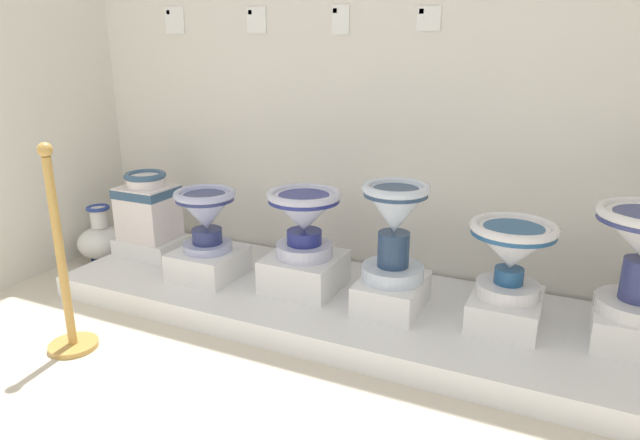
# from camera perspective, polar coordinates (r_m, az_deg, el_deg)

# --- Properties ---
(wall_back) EXTENTS (4.03, 0.06, 2.85)m
(wall_back) POSITION_cam_1_polar(r_m,az_deg,el_deg) (3.13, 6.70, 18.58)
(wall_back) COLOR silver
(wall_back) RESTS_ON ground_plane
(display_platform) EXTENTS (3.08, 0.93, 0.12)m
(display_platform) POSITION_cam_1_polar(r_m,az_deg,el_deg) (2.95, 2.48, -8.68)
(display_platform) COLOR white
(display_platform) RESTS_ON ground_plane
(plinth_block_central_ornate) EXTENTS (0.39, 0.28, 0.10)m
(plinth_block_central_ornate) POSITION_cam_1_polar(r_m,az_deg,el_deg) (3.62, -16.67, -2.49)
(plinth_block_central_ornate) COLOR white
(plinth_block_central_ornate) RESTS_ON display_platform
(antique_toilet_central_ornate) EXTENTS (0.31, 0.28, 0.41)m
(antique_toilet_central_ornate) POSITION_cam_1_polar(r_m,az_deg,el_deg) (3.55, -17.03, 1.45)
(antique_toilet_central_ornate) COLOR white
(antique_toilet_central_ornate) RESTS_ON plinth_block_central_ornate
(plinth_block_pale_glazed) EXTENTS (0.34, 0.37, 0.15)m
(plinth_block_pale_glazed) POSITION_cam_1_polar(r_m,az_deg,el_deg) (3.20, -11.19, -4.26)
(plinth_block_pale_glazed) COLOR white
(plinth_block_pale_glazed) RESTS_ON display_platform
(antique_toilet_pale_glazed) EXTENTS (0.33, 0.33, 0.34)m
(antique_toilet_pale_glazed) POSITION_cam_1_polar(r_m,az_deg,el_deg) (3.10, -11.50, 0.74)
(antique_toilet_pale_glazed) COLOR #ACB3DF
(antique_toilet_pale_glazed) RESTS_ON plinth_block_pale_glazed
(plinth_block_rightmost) EXTENTS (0.37, 0.38, 0.18)m
(plinth_block_rightmost) POSITION_cam_1_polar(r_m,az_deg,el_deg) (2.98, -1.57, -5.26)
(plinth_block_rightmost) COLOR white
(plinth_block_rightmost) RESTS_ON display_platform
(antique_toilet_rightmost) EXTENTS (0.38, 0.38, 0.35)m
(antique_toilet_rightmost) POSITION_cam_1_polar(r_m,az_deg,el_deg) (2.87, -1.62, 0.49)
(antique_toilet_rightmost) COLOR silver
(antique_toilet_rightmost) RESTS_ON plinth_block_rightmost
(plinth_block_slender_white) EXTENTS (0.29, 0.39, 0.15)m
(plinth_block_slender_white) POSITION_cam_1_polar(r_m,az_deg,el_deg) (2.79, 7.26, -7.37)
(plinth_block_slender_white) COLOR white
(plinth_block_slender_white) RESTS_ON display_platform
(antique_toilet_slender_white) EXTENTS (0.32, 0.32, 0.47)m
(antique_toilet_slender_white) POSITION_cam_1_polar(r_m,az_deg,el_deg) (2.65, 7.55, -0.14)
(antique_toilet_slender_white) COLOR silver
(antique_toilet_slender_white) RESTS_ON plinth_block_slender_white
(plinth_block_squat_floral) EXTENTS (0.31, 0.38, 0.14)m
(plinth_block_squat_floral) POSITION_cam_1_polar(r_m,az_deg,el_deg) (2.76, 18.23, -8.58)
(plinth_block_squat_floral) COLOR white
(plinth_block_squat_floral) RESTS_ON display_platform
(antique_toilet_squat_floral) EXTENTS (0.38, 0.38, 0.35)m
(antique_toilet_squat_floral) POSITION_cam_1_polar(r_m,az_deg,el_deg) (2.65, 18.82, -2.78)
(antique_toilet_squat_floral) COLOR white
(antique_toilet_squat_floral) RESTS_ON plinth_block_squat_floral
(plinth_block_tall_cobalt) EXTENTS (0.31, 0.35, 0.15)m
(plinth_block_tall_cobalt) POSITION_cam_1_polar(r_m,az_deg,el_deg) (2.79, 28.93, -9.57)
(plinth_block_tall_cobalt) COLOR white
(plinth_block_tall_cobalt) RESTS_ON display_platform
(info_placard_first) EXTENTS (0.14, 0.01, 0.16)m
(info_placard_first) POSITION_cam_1_polar(r_m,az_deg,el_deg) (3.77, -14.49, 18.99)
(info_placard_first) COLOR white
(info_placard_second) EXTENTS (0.13, 0.01, 0.15)m
(info_placard_second) POSITION_cam_1_polar(r_m,az_deg,el_deg) (3.43, -6.47, 19.47)
(info_placard_second) COLOR white
(info_placard_third) EXTENTS (0.10, 0.01, 0.15)m
(info_placard_third) POSITION_cam_1_polar(r_m,az_deg,el_deg) (3.19, 2.08, 19.62)
(info_placard_third) COLOR white
(info_placard_fourth) EXTENTS (0.12, 0.01, 0.12)m
(info_placard_fourth) POSITION_cam_1_polar(r_m,az_deg,el_deg) (3.03, 10.93, 19.39)
(info_placard_fourth) COLOR white
(decorative_vase_spare) EXTENTS (0.30, 0.30, 0.38)m
(decorative_vase_spare) POSITION_cam_1_polar(r_m,az_deg,el_deg) (3.89, -21.22, -1.94)
(decorative_vase_spare) COLOR navy
(decorative_vase_spare) RESTS_ON ground_plane
(stanchion_post_near_left) EXTENTS (0.22, 0.22, 0.96)m
(stanchion_post_near_left) POSITION_cam_1_polar(r_m,az_deg,el_deg) (2.80, -24.42, -5.97)
(stanchion_post_near_left) COLOR #C69546
(stanchion_post_near_left) RESTS_ON ground_plane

